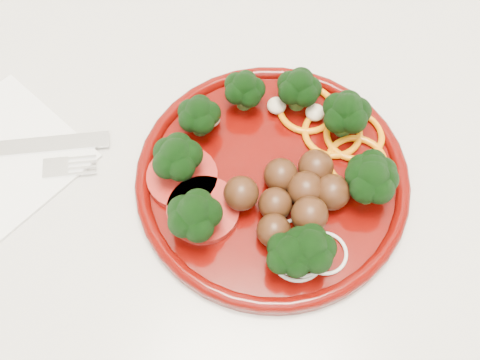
# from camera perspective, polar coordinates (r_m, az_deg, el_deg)

# --- Properties ---
(counter) EXTENTS (2.40, 0.60, 0.90)m
(counter) POSITION_cam_1_polar(r_m,az_deg,el_deg) (1.01, -0.16, -11.24)
(counter) COLOR beige
(counter) RESTS_ON ground
(plate) EXTENTS (0.26, 0.26, 0.06)m
(plate) POSITION_cam_1_polar(r_m,az_deg,el_deg) (0.57, 3.50, 0.57)
(plate) COLOR #470502
(plate) RESTS_ON counter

